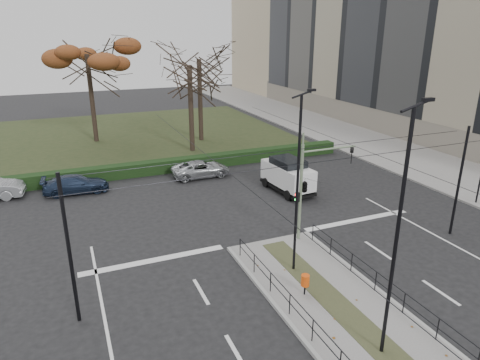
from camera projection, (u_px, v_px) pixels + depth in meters
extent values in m
plane|color=black|center=(321.00, 292.00, 18.21)|extent=(140.00, 140.00, 0.00)
cube|color=slate|center=(357.00, 326.00, 16.01)|extent=(4.40, 15.00, 0.14)
cube|color=slate|center=(352.00, 138.00, 43.88)|extent=(8.00, 90.00, 0.14)
cube|color=#222E17|center=(100.00, 138.00, 43.86)|extent=(38.00, 26.00, 0.10)
cube|color=black|center=(117.00, 172.00, 32.04)|extent=(38.00, 1.00, 1.00)
cube|color=tan|center=(425.00, 45.00, 46.29)|extent=(12.00, 52.00, 18.00)
cube|color=#202228|center=(381.00, 37.00, 43.79)|extent=(0.10, 50.96, 14.76)
cylinder|color=black|center=(240.00, 247.00, 20.75)|extent=(0.04, 0.04, 0.90)
cylinder|color=black|center=(313.00, 233.00, 22.24)|extent=(0.04, 0.04, 0.90)
cylinder|color=black|center=(313.00, 320.00, 14.85)|extent=(0.04, 13.20, 0.04)
cylinder|color=black|center=(405.00, 293.00, 16.34)|extent=(0.04, 13.20, 0.04)
cylinder|color=black|center=(69.00, 251.00, 15.46)|extent=(0.14, 0.14, 6.00)
cylinder|color=black|center=(459.00, 182.00, 22.44)|extent=(0.14, 0.14, 6.00)
cylinder|color=black|center=(316.00, 162.00, 17.25)|extent=(20.00, 0.02, 0.02)
cylinder|color=black|center=(291.00, 150.00, 18.99)|extent=(20.00, 0.02, 0.02)
cylinder|color=black|center=(271.00, 207.00, 13.43)|extent=(0.02, 34.00, 0.02)
cylinder|color=black|center=(439.00, 179.00, 15.98)|extent=(0.02, 34.00, 0.02)
cylinder|color=slate|center=(301.00, 193.00, 21.77)|extent=(0.16, 0.16, 5.11)
cylinder|color=slate|center=(330.00, 149.00, 21.63)|extent=(3.15, 0.10, 0.10)
imported|color=black|center=(351.00, 155.00, 22.29)|extent=(0.21, 0.22, 0.89)
imported|color=black|center=(305.00, 185.00, 21.72)|extent=(1.18, 1.95, 0.79)
cube|color=black|center=(297.00, 197.00, 21.77)|extent=(0.22, 0.16, 0.49)
sphere|color=#FF0C0C|center=(296.00, 195.00, 21.69)|extent=(0.11, 0.11, 0.11)
sphere|color=#0CE533|center=(296.00, 200.00, 21.78)|extent=(0.11, 0.11, 0.11)
cylinder|color=black|center=(305.00, 290.00, 17.75)|extent=(0.07, 0.07, 0.44)
cylinder|color=#E14A0D|center=(305.00, 280.00, 17.60)|extent=(0.35, 0.35, 0.49)
cylinder|color=black|center=(396.00, 242.00, 13.27)|extent=(0.13, 0.13, 8.41)
cube|color=black|center=(428.00, 100.00, 11.99)|extent=(0.37, 0.15, 0.11)
cylinder|color=black|center=(297.00, 188.00, 18.38)|extent=(0.12, 0.12, 7.98)
cube|color=black|center=(312.00, 90.00, 17.17)|extent=(0.35, 0.14, 0.10)
imported|color=#1B2840|center=(76.00, 184.00, 29.11)|extent=(4.38, 2.01, 1.24)
imported|color=#9FA2A7|center=(201.00, 169.00, 32.35)|extent=(4.40, 2.05, 1.22)
cube|color=silver|center=(288.00, 175.00, 29.23)|extent=(2.14, 4.38, 1.37)
cube|color=black|center=(288.00, 163.00, 28.95)|extent=(1.84, 2.46, 0.64)
cube|color=black|center=(287.00, 187.00, 29.52)|extent=(2.19, 4.46, 0.18)
cylinder|color=black|center=(310.00, 191.00, 28.74)|extent=(0.28, 0.68, 0.66)
cylinder|color=black|center=(288.00, 195.00, 27.96)|extent=(0.28, 0.68, 0.66)
cylinder|color=black|center=(287.00, 179.00, 31.07)|extent=(0.28, 0.68, 0.66)
cylinder|color=black|center=(266.00, 182.00, 30.29)|extent=(0.28, 0.68, 0.66)
cylinder|color=black|center=(92.00, 99.00, 41.16)|extent=(0.44, 0.44, 8.33)
ellipsoid|color=#5E2C15|center=(87.00, 54.00, 39.78)|extent=(8.98, 8.98, 5.24)
cylinder|color=black|center=(200.00, 101.00, 41.76)|extent=(0.44, 0.44, 7.83)
cylinder|color=black|center=(191.00, 109.00, 38.00)|extent=(0.44, 0.44, 7.59)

